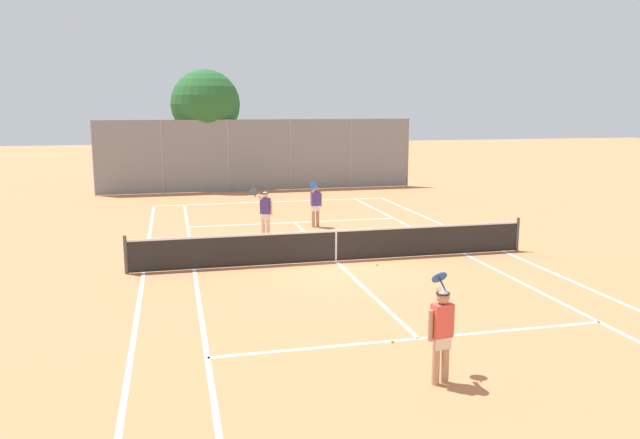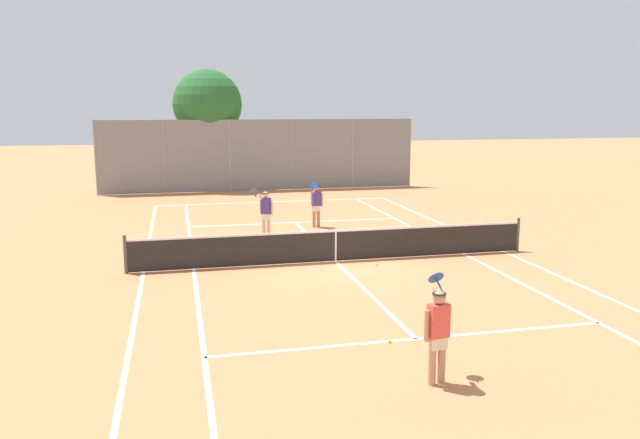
{
  "view_description": "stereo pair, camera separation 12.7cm",
  "coord_description": "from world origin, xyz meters",
  "px_view_note": "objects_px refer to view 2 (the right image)",
  "views": [
    {
      "loc": [
        -4.61,
        -17.35,
        4.55
      ],
      "look_at": [
        -0.13,
        1.5,
        1.0
      ],
      "focal_mm": 35.0,
      "sensor_mm": 36.0,
      "label": 1
    },
    {
      "loc": [
        -4.49,
        -17.37,
        4.55
      ],
      "look_at": [
        -0.13,
        1.5,
        1.0
      ],
      "focal_mm": 35.0,
      "sensor_mm": 36.0,
      "label": 2
    }
  ],
  "objects_px": {
    "tennis_net": "(336,245)",
    "player_near_side": "(438,330)",
    "loose_tennis_ball_1": "(390,341)",
    "tree_behind_left": "(206,106)",
    "player_far_left": "(266,211)",
    "loose_tennis_ball_0": "(376,265)",
    "player_far_right": "(316,203)"
  },
  "relations": [
    {
      "from": "tennis_net",
      "to": "player_near_side",
      "type": "height_order",
      "value": "player_near_side"
    },
    {
      "from": "loose_tennis_ball_1",
      "to": "tree_behind_left",
      "type": "distance_m",
      "value": 24.67
    },
    {
      "from": "player_far_left",
      "to": "tree_behind_left",
      "type": "xyz_separation_m",
      "value": [
        -1.26,
        13.71,
        3.58
      ]
    },
    {
      "from": "player_near_side",
      "to": "loose_tennis_ball_0",
      "type": "bearing_deg",
      "value": 79.23
    },
    {
      "from": "loose_tennis_ball_0",
      "to": "player_far_left",
      "type": "bearing_deg",
      "value": 118.01
    },
    {
      "from": "player_near_side",
      "to": "player_far_left",
      "type": "xyz_separation_m",
      "value": [
        -1.08,
        12.33,
        0.0
      ]
    },
    {
      "from": "loose_tennis_ball_0",
      "to": "tree_behind_left",
      "type": "xyz_separation_m",
      "value": [
        -3.78,
        18.45,
        4.47
      ]
    },
    {
      "from": "tennis_net",
      "to": "player_near_side",
      "type": "xyz_separation_m",
      "value": [
        -0.43,
        -8.36,
        0.42
      ]
    },
    {
      "from": "player_near_side",
      "to": "player_far_right",
      "type": "bearing_deg",
      "value": 85.67
    },
    {
      "from": "player_near_side",
      "to": "loose_tennis_ball_1",
      "type": "height_order",
      "value": "player_near_side"
    },
    {
      "from": "player_near_side",
      "to": "tree_behind_left",
      "type": "distance_m",
      "value": 26.39
    },
    {
      "from": "tennis_net",
      "to": "player_far_right",
      "type": "relative_size",
      "value": 6.76
    },
    {
      "from": "tennis_net",
      "to": "player_far_right",
      "type": "distance_m",
      "value": 5.37
    },
    {
      "from": "player_far_left",
      "to": "player_far_right",
      "type": "xyz_separation_m",
      "value": [
        2.12,
        1.35,
        0.0
      ]
    },
    {
      "from": "player_far_right",
      "to": "loose_tennis_ball_1",
      "type": "bearing_deg",
      "value": -95.74
    },
    {
      "from": "tennis_net",
      "to": "tree_behind_left",
      "type": "bearing_deg",
      "value": 98.89
    },
    {
      "from": "loose_tennis_ball_1",
      "to": "loose_tennis_ball_0",
      "type": "bearing_deg",
      "value": 74.4
    },
    {
      "from": "tree_behind_left",
      "to": "player_far_left",
      "type": "bearing_deg",
      "value": -84.76
    },
    {
      "from": "player_far_left",
      "to": "tree_behind_left",
      "type": "relative_size",
      "value": 0.27
    },
    {
      "from": "loose_tennis_ball_0",
      "to": "loose_tennis_ball_1",
      "type": "xyz_separation_m",
      "value": [
        -1.59,
        -5.71,
        0.0
      ]
    },
    {
      "from": "player_far_left",
      "to": "player_far_right",
      "type": "height_order",
      "value": "same"
    },
    {
      "from": "player_far_right",
      "to": "loose_tennis_ball_1",
      "type": "relative_size",
      "value": 26.88
    },
    {
      "from": "player_near_side",
      "to": "tree_behind_left",
      "type": "xyz_separation_m",
      "value": [
        -2.34,
        26.04,
        3.58
      ]
    },
    {
      "from": "player_near_side",
      "to": "tennis_net",
      "type": "bearing_deg",
      "value": 87.07
    },
    {
      "from": "player_far_left",
      "to": "loose_tennis_ball_1",
      "type": "bearing_deg",
      "value": -84.91
    },
    {
      "from": "player_far_left",
      "to": "player_far_right",
      "type": "distance_m",
      "value": 2.51
    },
    {
      "from": "loose_tennis_ball_1",
      "to": "tree_behind_left",
      "type": "height_order",
      "value": "tree_behind_left"
    },
    {
      "from": "player_near_side",
      "to": "player_far_left",
      "type": "relative_size",
      "value": 1.0
    },
    {
      "from": "loose_tennis_ball_0",
      "to": "loose_tennis_ball_1",
      "type": "height_order",
      "value": "same"
    },
    {
      "from": "player_far_right",
      "to": "tree_behind_left",
      "type": "bearing_deg",
      "value": 105.27
    },
    {
      "from": "player_near_side",
      "to": "tree_behind_left",
      "type": "height_order",
      "value": "tree_behind_left"
    },
    {
      "from": "player_far_right",
      "to": "loose_tennis_ball_0",
      "type": "height_order",
      "value": "player_far_right"
    }
  ]
}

